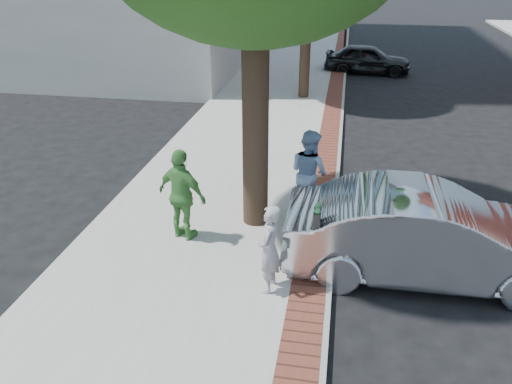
% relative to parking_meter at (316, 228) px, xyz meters
% --- Properties ---
extents(ground, '(120.00, 120.00, 0.00)m').
position_rel_parking_meter_xyz_m(ground, '(-0.77, 0.03, -1.21)').
color(ground, black).
rests_on(ground, ground).
extents(sidewalk, '(5.00, 60.00, 0.15)m').
position_rel_parking_meter_xyz_m(sidewalk, '(-2.27, 8.03, -1.13)').
color(sidewalk, '#9E9991').
rests_on(sidewalk, ground).
extents(brick_strip, '(0.60, 60.00, 0.01)m').
position_rel_parking_meter_xyz_m(brick_strip, '(-0.07, 8.03, -1.05)').
color(brick_strip, brown).
rests_on(brick_strip, sidewalk).
extents(curb, '(0.10, 60.00, 0.15)m').
position_rel_parking_meter_xyz_m(curb, '(0.28, 8.03, -1.13)').
color(curb, gray).
rests_on(curb, ground).
extents(office_base, '(18.20, 22.20, 4.00)m').
position_rel_parking_meter_xyz_m(office_base, '(-13.77, 22.03, 0.79)').
color(office_base, gray).
rests_on(office_base, ground).
extents(signal_near, '(0.70, 0.15, 3.80)m').
position_rel_parking_meter_xyz_m(signal_near, '(0.13, 22.03, 1.05)').
color(signal_near, black).
rests_on(signal_near, ground).
extents(parking_meter, '(0.12, 0.32, 1.47)m').
position_rel_parking_meter_xyz_m(parking_meter, '(0.00, 0.00, 0.00)').
color(parking_meter, gray).
rests_on(parking_meter, sidewalk).
extents(person_gray, '(0.43, 0.61, 1.57)m').
position_rel_parking_meter_xyz_m(person_gray, '(-0.73, -0.36, -0.27)').
color(person_gray, '#9C9CA0').
rests_on(person_gray, sidewalk).
extents(person_officer, '(1.15, 1.13, 1.87)m').
position_rel_parking_meter_xyz_m(person_officer, '(-0.32, 2.54, -0.12)').
color(person_officer, '#7C9AC0').
rests_on(person_officer, sidewalk).
extents(person_green, '(1.18, 0.82, 1.86)m').
position_rel_parking_meter_xyz_m(person_green, '(-2.64, 1.02, -0.12)').
color(person_green, '#4C9041').
rests_on(person_green, sidewalk).
extents(sedan_silver, '(5.07, 1.86, 1.66)m').
position_rel_parking_meter_xyz_m(sedan_silver, '(1.93, 0.74, -0.37)').
color(sedan_silver, silver).
rests_on(sedan_silver, ground).
extents(bg_car, '(4.06, 1.79, 1.36)m').
position_rel_parking_meter_xyz_m(bg_car, '(1.28, 17.24, -0.52)').
color(bg_car, black).
rests_on(bg_car, ground).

